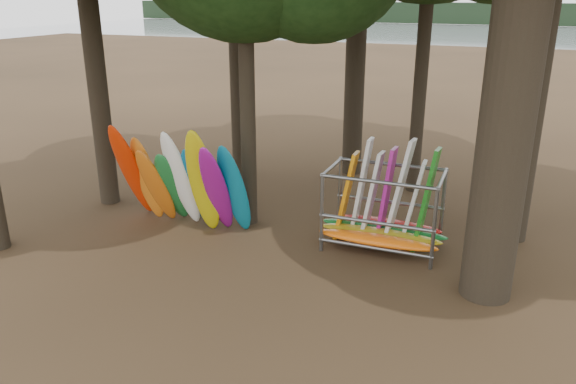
% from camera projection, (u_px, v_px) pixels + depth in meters
% --- Properties ---
extents(ground, '(120.00, 120.00, 0.00)m').
position_uv_depth(ground, '(255.00, 268.00, 13.04)').
color(ground, '#47331E').
rests_on(ground, ground).
extents(lake, '(160.00, 160.00, 0.00)m').
position_uv_depth(lake, '(472.00, 46.00, 65.50)').
color(lake, gray).
rests_on(lake, ground).
extents(far_shore, '(160.00, 4.00, 4.00)m').
position_uv_depth(far_shore, '(495.00, 14.00, 108.53)').
color(far_shore, black).
rests_on(far_shore, ground).
extents(kayak_row, '(3.83, 2.00, 3.08)m').
position_uv_depth(kayak_row, '(182.00, 183.00, 14.72)').
color(kayak_row, red).
rests_on(kayak_row, ground).
extents(storage_rack, '(3.20, 1.60, 2.82)m').
position_uv_depth(storage_rack, '(383.00, 212.00, 13.79)').
color(storage_rack, slate).
rests_on(storage_rack, ground).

